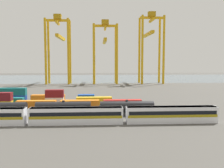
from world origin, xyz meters
name	(u,v)px	position (x,y,z in m)	size (l,w,h in m)	color
ground_plane	(76,93)	(0.00, 40.00, 0.00)	(420.00, 420.00, 0.00)	#4C4944
harbour_water	(86,78)	(0.00, 145.52, 0.00)	(400.00, 110.00, 0.01)	slate
passenger_train	(77,115)	(5.07, -19.07, 2.14)	(67.30, 3.14, 3.90)	silver
freight_tank_row	(64,109)	(0.86, -10.45, 2.00)	(49.00, 2.81, 4.27)	#232326
shipping_container_3	(36,105)	(-9.05, 0.67, 1.30)	(12.10, 2.44, 2.60)	orange
shipping_container_4	(80,104)	(4.45, 0.67, 1.30)	(12.10, 2.44, 2.60)	orange
shipping_container_5	(122,104)	(17.95, 0.67, 1.30)	(12.10, 2.44, 2.60)	#AD211C
shipping_container_8	(15,101)	(-17.96, 7.36, 1.30)	(6.04, 2.44, 2.60)	#146066
shipping_container_9	(55,101)	(-4.54, 7.36, 1.30)	(6.04, 2.44, 2.60)	silver
shipping_container_10	(55,94)	(-4.54, 7.36, 3.90)	(6.04, 2.44, 2.60)	maroon
shipping_container_11	(94,101)	(8.88, 7.36, 1.30)	(12.10, 2.44, 2.60)	gold
shipping_container_13	(9,99)	(-21.98, 14.05, 1.30)	(12.10, 2.44, 2.60)	#1C4299
shipping_container_14	(9,92)	(-21.98, 14.05, 3.90)	(12.10, 2.44, 2.60)	#146066
shipping_container_15	(48,98)	(-8.09, 14.05, 1.30)	(12.10, 2.44, 2.60)	orange
shipping_container_16	(86,98)	(5.80, 14.05, 1.30)	(6.04, 2.44, 2.60)	#1C4299
gantry_crane_west	(59,43)	(-16.13, 93.68, 27.52)	(16.20, 35.80, 45.87)	gold
gantry_crane_central	(105,46)	(15.23, 93.49, 25.67)	(16.66, 34.17, 42.59)	gold
gantry_crane_east	(151,41)	(46.58, 93.34, 28.98)	(15.88, 34.86, 48.21)	gold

